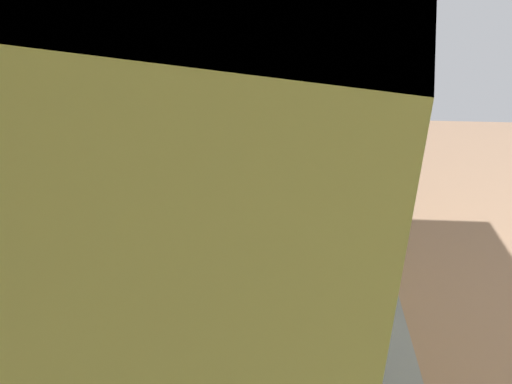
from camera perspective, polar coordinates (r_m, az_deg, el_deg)
wall_back at (r=1.80m, az=-8.52°, el=15.97°), size 4.06×0.12×2.85m
counter_run at (r=1.96m, az=2.76°, el=-15.23°), size 3.29×0.64×0.91m
window_back_wall at (r=0.72m, az=-22.62°, el=-18.51°), size 0.47×0.02×0.67m
oven_range at (r=3.60m, az=3.24°, el=7.03°), size 0.60×0.62×1.09m
microwave at (r=1.38m, az=2.40°, el=-5.31°), size 0.51×0.33×0.27m
bowl at (r=2.05m, az=4.33°, el=3.70°), size 0.20×0.20×0.06m
kettle at (r=2.64m, az=4.27°, el=10.47°), size 0.17×0.13×0.17m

